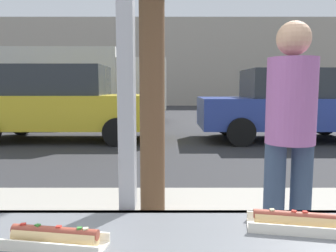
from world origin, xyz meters
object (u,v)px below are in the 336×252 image
parked_car_blue (288,105)px  pedestrian (289,129)px  parked_car_yellow (60,103)px  box_truck (82,82)px  hotdog_tray_far (295,221)px  hotdog_tray_near (54,238)px

parked_car_blue → pedestrian: parked_car_blue is taller
parked_car_yellow → parked_car_blue: 5.63m
parked_car_yellow → pedestrian: bearing=-60.9°
parked_car_blue → box_truck: bearing=143.5°
hotdog_tray_far → parked_car_blue: size_ratio=0.06×
hotdog_tray_far → box_truck: box_truck is taller
parked_car_blue → parked_car_yellow: bearing=-180.0°
hotdog_tray_far → parked_car_yellow: parked_car_yellow is taller
hotdog_tray_far → parked_car_blue: bearing=70.6°
box_truck → pedestrian: bearing=-69.4°
hotdog_tray_near → box_truck: bearing=103.7°
hotdog_tray_near → parked_car_blue: (3.27, 7.60, -0.07)m
parked_car_blue → hotdog_tray_far: bearing=-109.4°
hotdog_tray_far → pedestrian: 1.41m
hotdog_tray_near → parked_car_blue: bearing=66.7°
hotdog_tray_near → parked_car_yellow: parked_car_yellow is taller
parked_car_blue → box_truck: size_ratio=0.70×
parked_car_blue → box_truck: box_truck is taller
hotdog_tray_far → box_truck: 12.66m
pedestrian → parked_car_yellow: bearing=119.1°
hotdog_tray_far → hotdog_tray_near: bearing=-170.8°
pedestrian → hotdog_tray_far: bearing=-108.9°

